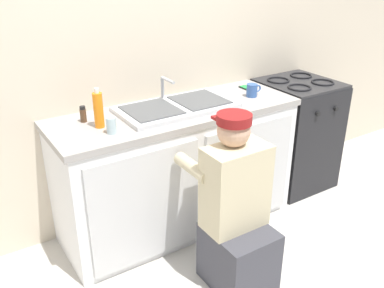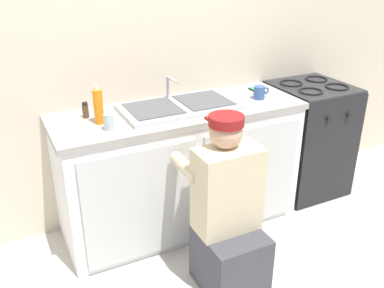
# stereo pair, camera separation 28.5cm
# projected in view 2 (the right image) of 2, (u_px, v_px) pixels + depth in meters

# --- Properties ---
(ground_plane) EXTENTS (12.00, 12.00, 0.00)m
(ground_plane) POSITION_uv_depth(u_px,v_px,m) (198.00, 242.00, 3.08)
(ground_plane) COLOR beige
(back_wall) EXTENTS (6.00, 0.10, 2.50)m
(back_wall) POSITION_uv_depth(u_px,v_px,m) (158.00, 51.00, 3.09)
(back_wall) COLOR beige
(back_wall) RESTS_ON ground_plane
(counter_cabinet) EXTENTS (1.72, 0.62, 0.88)m
(counter_cabinet) POSITION_uv_depth(u_px,v_px,m) (180.00, 171.00, 3.14)
(counter_cabinet) COLOR white
(counter_cabinet) RESTS_ON ground_plane
(countertop) EXTENTS (1.76, 0.62, 0.04)m
(countertop) POSITION_uv_depth(u_px,v_px,m) (179.00, 112.00, 2.95)
(countertop) COLOR #9E9993
(countertop) RESTS_ON counter_cabinet
(sink_double_basin) EXTENTS (0.80, 0.44, 0.19)m
(sink_double_basin) POSITION_uv_depth(u_px,v_px,m) (179.00, 106.00, 2.93)
(sink_double_basin) COLOR silver
(sink_double_basin) RESTS_ON countertop
(stove_range) EXTENTS (0.58, 0.62, 0.94)m
(stove_range) POSITION_uv_depth(u_px,v_px,m) (307.00, 138.00, 3.61)
(stove_range) COLOR black
(stove_range) RESTS_ON ground_plane
(plumber_person) EXTENTS (0.42, 0.61, 1.10)m
(plumber_person) POSITION_uv_depth(u_px,v_px,m) (228.00, 220.00, 2.54)
(plumber_person) COLOR #3F3F47
(plumber_person) RESTS_ON ground_plane
(water_glass) EXTENTS (0.06, 0.06, 0.10)m
(water_glass) POSITION_uv_depth(u_px,v_px,m) (109.00, 122.00, 2.59)
(water_glass) COLOR #ADC6CC
(water_glass) RESTS_ON countertop
(coffee_mug) EXTENTS (0.13, 0.08, 0.10)m
(coffee_mug) POSITION_uv_depth(u_px,v_px,m) (259.00, 92.00, 3.12)
(coffee_mug) COLOR #335699
(coffee_mug) RESTS_ON countertop
(cell_phone) EXTENTS (0.07, 0.14, 0.01)m
(cell_phone) POSITION_uv_depth(u_px,v_px,m) (257.00, 90.00, 3.30)
(cell_phone) COLOR black
(cell_phone) RESTS_ON countertop
(spice_bottle_pepper) EXTENTS (0.04, 0.04, 0.11)m
(spice_bottle_pepper) POSITION_uv_depth(u_px,v_px,m) (85.00, 110.00, 2.77)
(spice_bottle_pepper) COLOR #513823
(spice_bottle_pepper) RESTS_ON countertop
(soap_bottle_orange) EXTENTS (0.06, 0.06, 0.25)m
(soap_bottle_orange) POSITION_uv_depth(u_px,v_px,m) (98.00, 106.00, 2.65)
(soap_bottle_orange) COLOR orange
(soap_bottle_orange) RESTS_ON countertop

